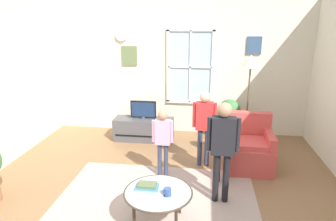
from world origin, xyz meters
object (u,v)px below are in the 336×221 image
television (143,110)px  potted_plant_by_window (229,114)px  person_pink_shirt (163,136)px  remote_near_books (166,193)px  floor_lamp (250,71)px  cup (168,192)px  tv_stand (144,129)px  coffee_table (158,194)px  armchair (248,148)px  book_stack (147,186)px  person_red_shirt (204,120)px  person_black_shirt (223,142)px  person_green_shirt (224,137)px

television → potted_plant_by_window: size_ratio=0.61×
television → person_pink_shirt: size_ratio=0.48×
remote_near_books → floor_lamp: floor_lamp is taller
cup → remote_near_books: (-0.03, 0.04, -0.03)m
tv_stand → coffee_table: (0.71, -2.57, 0.18)m
armchair → book_stack: (-1.36, -1.59, 0.13)m
cup → floor_lamp: (1.14, 2.41, 1.01)m
tv_stand → television: 0.42m
book_stack → person_red_shirt: (0.63, 1.54, 0.33)m
person_black_shirt → floor_lamp: (0.52, 1.78, 0.62)m
floor_lamp → potted_plant_by_window: bearing=120.9°
cup → person_red_shirt: person_red_shirt is taller
remote_near_books → person_pink_shirt: size_ratio=0.13×
television → coffee_table: 2.67m
television → floor_lamp: 2.16m
coffee_table → potted_plant_by_window: (0.98, 2.81, 0.12)m
television → remote_near_books: 2.72m
coffee_table → person_black_shirt: (0.74, 0.57, 0.45)m
person_black_shirt → television: bearing=126.2°
cup → floor_lamp: bearing=64.6°
person_pink_shirt → person_black_shirt: person_black_shirt is taller
tv_stand → book_stack: size_ratio=4.53×
television → person_red_shirt: bearing=-38.9°
book_stack → person_pink_shirt: bearing=88.8°
person_pink_shirt → floor_lamp: floor_lamp is taller
coffee_table → potted_plant_by_window: bearing=70.8°
person_red_shirt → person_green_shirt: 0.59m
book_stack → tv_stand: bearing=102.9°
coffee_table → person_pink_shirt: (-0.11, 1.14, 0.26)m
coffee_table → remote_near_books: (0.09, -0.02, 0.04)m
tv_stand → potted_plant_by_window: potted_plant_by_window is taller
tv_stand → cup: (0.83, -2.63, 0.25)m
person_black_shirt → floor_lamp: floor_lamp is taller
armchair → coffee_table: 2.04m
coffee_table → person_green_shirt: 1.37m
person_green_shirt → floor_lamp: size_ratio=0.65×
remote_near_books → person_green_shirt: bearing=57.9°
cup → person_pink_shirt: person_pink_shirt is taller
person_black_shirt → person_pink_shirt: bearing=146.2°
tv_stand → armchair: size_ratio=1.36×
person_red_shirt → person_pink_shirt: 0.77m
book_stack → remote_near_books: bearing=-17.9°
book_stack → potted_plant_by_window: size_ratio=0.31×
remote_near_books → person_black_shirt: (0.65, 0.59, 0.42)m
television → potted_plant_by_window: bearing=8.3°
armchair → floor_lamp: bearing=86.7°
person_green_shirt → floor_lamp: bearing=69.3°
armchair → person_pink_shirt: person_pink_shirt is taller
book_stack → cup: cup is taller
remote_near_books → floor_lamp: size_ratio=0.08×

